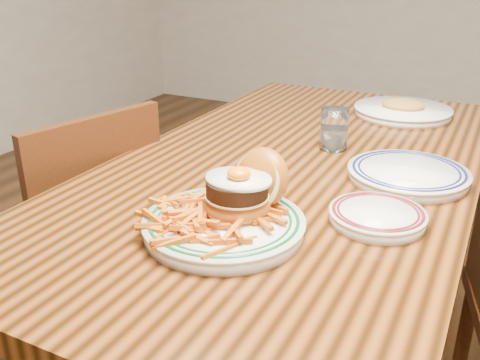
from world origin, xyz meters
The scene contains 7 objects.
table centered at (0.00, 0.00, 0.66)m, with size 0.85×1.60×0.75m.
chair_left centered at (-0.57, -0.19, 0.46)m, with size 0.49×0.49×0.86m.
main_plate centered at (0.02, -0.40, 0.79)m, with size 0.30×0.32×0.15m.
side_plate centered at (0.26, -0.24, 0.77)m, with size 0.19×0.19×0.03m.
rear_plate centered at (0.27, 0.00, 0.77)m, with size 0.27×0.27×0.03m.
water_glass centered at (0.05, 0.13, 0.80)m, with size 0.07×0.07×0.11m.
far_plate centered at (0.15, 0.54, 0.77)m, with size 0.31×0.31×0.05m.
Camera 1 is at (0.44, -1.18, 1.23)m, focal length 40.00 mm.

